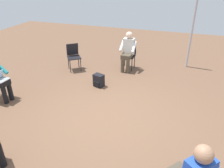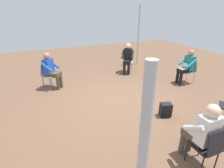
{
  "view_description": "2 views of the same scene",
  "coord_description": "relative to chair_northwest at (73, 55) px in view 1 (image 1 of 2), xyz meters",
  "views": [
    {
      "loc": [
        1.34,
        -3.76,
        2.93
      ],
      "look_at": [
        0.11,
        -0.07,
        0.9
      ],
      "focal_mm": 35.0,
      "sensor_mm": 36.0,
      "label": 1
    },
    {
      "loc": [
        2.07,
        4.29,
        2.59
      ],
      "look_at": [
        0.3,
        0.31,
        0.68
      ],
      "focal_mm": 28.0,
      "sensor_mm": 36.0,
      "label": 2
    }
  ],
  "objects": [
    {
      "name": "chair_northwest",
      "position": [
        0.0,
        0.0,
        0.0
      ],
      "size": [
        0.58,
        0.58,
        0.85
      ],
      "rotation": [
        0.0,
        0.0,
        -2.48
      ],
      "color": "black",
      "rests_on": "ground"
    },
    {
      "name": "chair_north",
      "position": [
        1.69,
        0.69,
        0.0
      ],
      "size": [
        0.41,
        0.45,
        0.85
      ],
      "rotation": [
        0.0,
        0.0,
        -3.17
      ],
      "color": "black",
      "rests_on": "ground"
    },
    {
      "name": "person_in_white",
      "position": [
        1.68,
        0.52,
        0.2
      ],
      "size": [
        0.5,
        0.53,
        1.24
      ],
      "rotation": [
        0.0,
        0.0,
        -3.17
      ],
      "color": "#4C4233",
      "rests_on": "ground"
    },
    {
      "name": "tent_pole_near",
      "position": [
        3.53,
        1.4,
        0.68
      ],
      "size": [
        0.07,
        0.07,
        2.36
      ],
      "primitive_type": "cylinder",
      "color": "#B2B2B7",
      "rests_on": "ground"
    },
    {
      "name": "backpack_near_laptop_user",
      "position": [
        1.22,
        -0.87,
        -0.34
      ],
      "size": [
        0.33,
        0.3,
        0.36
      ],
      "rotation": [
        0.0,
        0.0,
        5.96
      ],
      "color": "black",
      "rests_on": "ground"
    },
    {
      "name": "ground_plane",
      "position": [
        1.97,
        -2.21,
        -0.5
      ],
      "size": [
        16.69,
        16.69,
        0.0
      ],
      "primitive_type": "plane",
      "color": "brown"
    }
  ]
}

